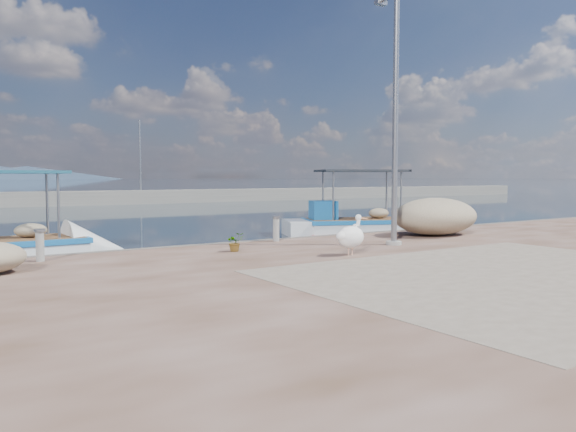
{
  "coord_description": "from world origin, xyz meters",
  "views": [
    {
      "loc": [
        -8.8,
        -9.51,
        2.42
      ],
      "look_at": [
        0.0,
        3.8,
        1.3
      ],
      "focal_mm": 35.0,
      "sensor_mm": 36.0,
      "label": 1
    }
  ],
  "objects_px": {
    "boat_left": "(0,253)",
    "bollard_near": "(276,227)",
    "pelican": "(351,236)",
    "lamp_post": "(395,127)",
    "boat_right": "(359,228)"
  },
  "relations": [
    {
      "from": "pelican",
      "to": "lamp_post",
      "type": "distance_m",
      "value": 3.84
    },
    {
      "from": "boat_left",
      "to": "bollard_near",
      "type": "distance_m",
      "value": 7.99
    },
    {
      "from": "boat_left",
      "to": "pelican",
      "type": "height_order",
      "value": "boat_left"
    },
    {
      "from": "boat_left",
      "to": "pelican",
      "type": "xyz_separation_m",
      "value": [
        6.88,
        -7.41,
        0.73
      ]
    },
    {
      "from": "lamp_post",
      "to": "bollard_near",
      "type": "relative_size",
      "value": 9.26
    },
    {
      "from": "pelican",
      "to": "bollard_near",
      "type": "relative_size",
      "value": 1.37
    },
    {
      "from": "pelican",
      "to": "lamp_post",
      "type": "relative_size",
      "value": 0.15
    },
    {
      "from": "bollard_near",
      "to": "lamp_post",
      "type": "bearing_deg",
      "value": -47.66
    },
    {
      "from": "boat_right",
      "to": "pelican",
      "type": "xyz_separation_m",
      "value": [
        -6.73,
        -7.51,
        0.72
      ]
    },
    {
      "from": "pelican",
      "to": "bollard_near",
      "type": "xyz_separation_m",
      "value": [
        0.08,
        3.55,
        -0.06
      ]
    },
    {
      "from": "boat_right",
      "to": "bollard_near",
      "type": "height_order",
      "value": "boat_right"
    },
    {
      "from": "boat_left",
      "to": "bollard_near",
      "type": "relative_size",
      "value": 8.39
    },
    {
      "from": "bollard_near",
      "to": "boat_right",
      "type": "bearing_deg",
      "value": 30.72
    },
    {
      "from": "pelican",
      "to": "boat_left",
      "type": "bearing_deg",
      "value": 127.5
    },
    {
      "from": "boat_right",
      "to": "lamp_post",
      "type": "bearing_deg",
      "value": -101.51
    }
  ]
}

